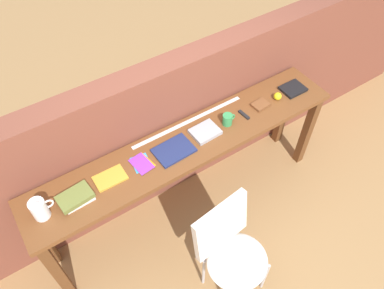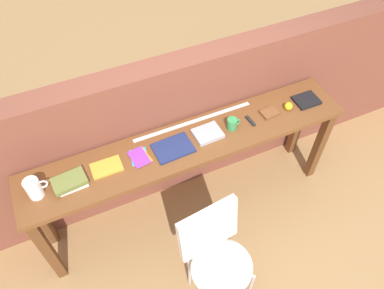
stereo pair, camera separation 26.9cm
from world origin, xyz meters
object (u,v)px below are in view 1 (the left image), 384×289
Objects in this scene: pitcher_white at (40,209)px; mug at (228,119)px; multitool_folded at (244,115)px; chair_white_moulded at (231,249)px; pamphlet_pile_colourful at (142,163)px; magazine_cycling at (110,178)px; book_repair_rightmost at (293,89)px; book_open_centre at (174,150)px; leather_journal_brown at (260,105)px; sports_ball_small at (278,96)px; book_stack_leftmost at (76,197)px.

mug is (1.44, -0.00, -0.03)m from pitcher_white.
mug is at bearing 179.03° from multitool_folded.
chair_white_moulded reaches higher than pamphlet_pile_colourful.
magazine_cycling is (0.47, 0.02, -0.07)m from pitcher_white.
magazine_cycling is 1.10× the size of book_repair_rightmost.
mug is at bearing -1.75° from book_open_centre.
pitcher_white is 0.48m from magazine_cycling.
book_open_centre reaches higher than chair_white_moulded.
mug reaches higher than book_open_centre.
sports_ball_small reaches higher than leather_journal_brown.
magazine_cycling is at bearing 123.84° from chair_white_moulded.
pitcher_white is 0.66× the size of book_open_centre.
book_repair_rightmost is (2.12, 0.01, -0.07)m from pitcher_white.
book_repair_rightmost is (1.17, 0.01, 0.00)m from book_open_centre.
multitool_folded is at bearing -1.48° from pamphlet_pile_colourful.
leather_journal_brown is (0.34, 0.01, -0.03)m from mug.
magazine_cycling is 1.93× the size of mug.
book_open_centre is at bearing 176.85° from leather_journal_brown.
mug is (0.97, -0.03, 0.04)m from magazine_cycling.
pitcher_white reaches higher than book_open_centre.
pamphlet_pile_colourful is 0.66× the size of book_open_centre.
pitcher_white is at bearing -178.49° from pamphlet_pile_colourful.
leather_journal_brown is (0.80, 0.73, 0.37)m from chair_white_moulded.
book_stack_leftmost reaches higher than book_repair_rightmost.
pamphlet_pile_colourful is at bearing 178.40° from mug.
pitcher_white reaches higher than book_stack_leftmost.
pamphlet_pile_colourful is at bearing 1.51° from pitcher_white.
book_repair_rightmost reaches higher than book_open_centre.
magazine_cycling is 0.49m from book_open_centre.
leather_journal_brown reaches higher than book_open_centre.
chair_white_moulded is at bearing -143.68° from sports_ball_small.
mug is at bearing -0.82° from magazine_cycling.
book_open_centre is 1.17m from book_repair_rightmost.
chair_white_moulded is 3.84× the size of book_stack_leftmost.
leather_journal_brown is at bearing -1.42° from book_open_centre.
leather_journal_brown is at bearing 42.06° from chair_white_moulded.
magazine_cycling reaches higher than pamphlet_pile_colourful.
mug is 0.57× the size of book_repair_rightmost.
book_stack_leftmost is (0.22, -0.01, -0.05)m from pitcher_white.
magazine_cycling is at bearing 178.77° from sports_ball_small.
book_repair_rightmost reaches higher than multitool_folded.
book_repair_rightmost is at bearing 0.65° from mug.
book_repair_rightmost is at bearing -0.51° from pamphlet_pile_colourful.
pamphlet_pile_colourful is 0.73m from mug.
mug is 0.16m from multitool_folded.
multitool_folded is at bearing -2.16° from book_open_centre.
book_open_centre is at bearing -179.30° from mug.
pamphlet_pile_colourful is at bearing 171.45° from book_open_centre.
multitool_folded is (0.64, 0.00, -0.00)m from book_open_centre.
sports_ball_small is at bearing -0.50° from magazine_cycling.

